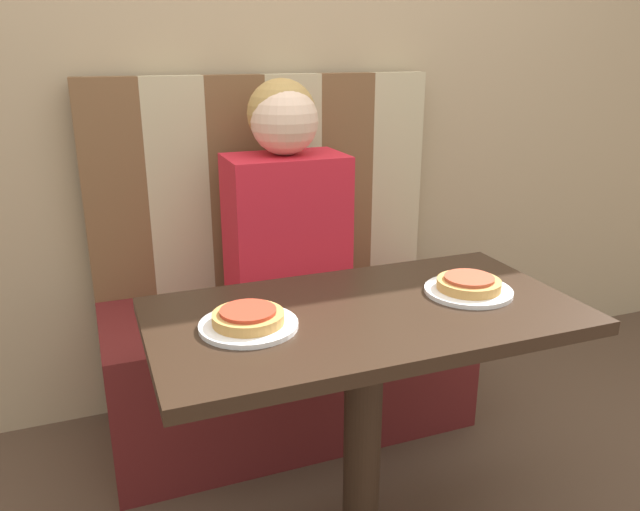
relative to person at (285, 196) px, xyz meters
The scene contains 9 objects.
wall_back 0.55m from the person, 90.00° to the left, with size 7.00×0.05×2.60m.
booth_seat 0.61m from the person, 90.00° to the right, with size 1.25×0.54×0.49m.
booth_backrest 0.24m from the person, 90.00° to the left, with size 1.25×0.06×0.74m.
dining_table 0.68m from the person, 90.00° to the right, with size 1.06×0.56×0.70m.
person is the anchor object (origin of this frame).
plate_left 0.71m from the person, 115.12° to the right, with size 0.23×0.23×0.01m.
plate_right 0.71m from the person, 64.88° to the right, with size 0.23×0.23×0.01m.
pizza_left 0.71m from the person, 115.12° to the right, with size 0.17×0.17×0.03m.
pizza_right 0.71m from the person, 64.88° to the right, with size 0.17×0.17×0.03m.
Camera 1 is at (-0.61, -1.28, 1.32)m, focal length 35.00 mm.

